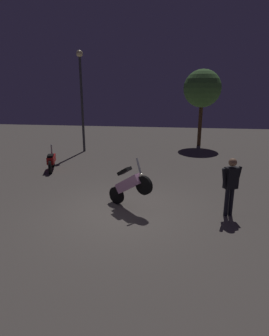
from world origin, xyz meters
name	(u,v)px	position (x,y,z in m)	size (l,w,h in m)	color
ground_plane	(122,212)	(0.00, 0.00, 0.00)	(40.00, 40.00, 0.00)	#605951
motorcycle_pink_foreground	(129,185)	(0.17, 0.34, 0.74)	(1.47, 0.96, 1.63)	black
motorcycle_red_parked_left	(51,161)	(-4.02, 3.96, 0.44)	(0.62, 1.61, 1.11)	black
person_rider_beside	(231,182)	(3.07, 0.27, 1.01)	(0.63, 0.40, 1.69)	black
streetlamp_near	(81,90)	(-3.88, 8.08, 3.51)	(0.36, 0.36, 5.61)	#38383D
tree_left_bg	(202,89)	(3.02, 10.91, 3.60)	(2.34, 2.34, 4.79)	#4C331E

